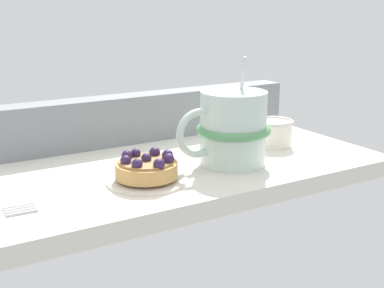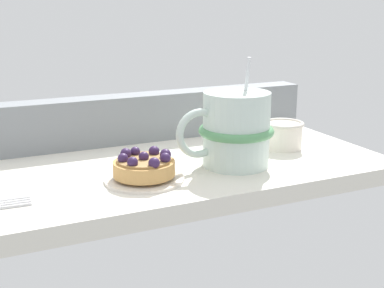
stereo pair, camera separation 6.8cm
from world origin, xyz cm
name	(u,v)px [view 1 (the left image)]	position (x,y,z in cm)	size (l,w,h in cm)	color
ground_plane	(151,173)	(0.00, 0.00, -1.22)	(66.14, 31.20, 2.45)	silver
window_rail_back	(114,120)	(0.00, 13.29, 3.85)	(64.82, 4.62, 7.70)	gray
dessert_plate	(147,180)	(-3.61, -6.23, 0.36)	(10.33, 10.33, 0.77)	silver
raspberry_tart	(147,167)	(-3.59, -6.25, 2.04)	(7.95, 7.95, 3.25)	tan
coffee_mug	(232,128)	(10.06, -5.39, 5.20)	(14.36, 10.53, 15.07)	silver
sugar_bowl	(274,132)	(21.40, -0.87, 2.27)	(6.35, 6.35, 4.24)	silver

